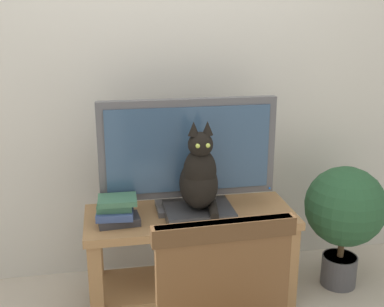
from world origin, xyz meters
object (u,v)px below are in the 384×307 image
Objects in this scene: tv at (188,153)px; media_box at (198,212)px; tv_stand at (190,242)px; cat at (199,176)px; book_stack at (117,211)px; potted_plant at (345,212)px.

tv is 2.67× the size of media_box.
tv_stand is 0.42m from cat.
potted_plant is at bearing 1.90° from book_stack.
tv is at bearing 175.32° from potted_plant.
cat is at bearing -63.81° from tv_stand.
potted_plant is (0.91, -0.01, 0.12)m from tv_stand.
book_stack is at bearing 178.16° from cat.
tv reaches higher than media_box.
tv_stand is 2.39× the size of cat.
cat reaches higher than book_stack.
book_stack is at bearing -171.80° from tv_stand.
book_stack is 1.32m from potted_plant.
cat is (0.04, -0.07, 0.41)m from tv_stand.
cat is 2.10× the size of book_stack.
tv_stand is 0.51m from tv.
potted_plant is (1.31, 0.04, -0.13)m from book_stack.
tv_stand is 1.19× the size of tv.
media_box is at bearing -73.69° from tv.
tv_stand is at bearing -90.02° from tv.
cat is at bearing -86.14° from media_box.
potted_plant is (0.91, -0.07, -0.39)m from tv.
cat is at bearing -1.84° from book_stack.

